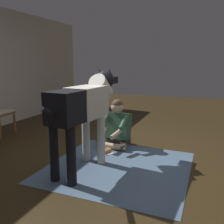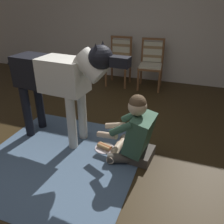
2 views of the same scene
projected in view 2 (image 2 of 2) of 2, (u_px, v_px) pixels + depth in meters
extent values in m
plane|color=#332612|center=(72.00, 157.00, 2.89)|extent=(14.47, 14.47, 0.00)
cube|color=beige|center=(140.00, 18.00, 5.01)|extent=(8.36, 0.10, 2.60)
cube|color=slate|center=(61.00, 158.00, 2.86)|extent=(1.81, 1.87, 0.01)
cylinder|color=brown|center=(125.00, 79.00, 4.86)|extent=(0.04, 0.04, 0.42)
cylinder|color=brown|center=(106.00, 77.00, 4.97)|extent=(0.04, 0.04, 0.42)
cylinder|color=brown|center=(130.00, 73.00, 5.21)|extent=(0.04, 0.04, 0.42)
cylinder|color=brown|center=(112.00, 71.00, 5.33)|extent=(0.04, 0.04, 0.42)
cube|color=brown|center=(118.00, 64.00, 4.99)|extent=(0.47, 0.47, 0.04)
cube|color=beige|center=(118.00, 62.00, 4.97)|extent=(0.44, 0.44, 0.04)
cylinder|color=brown|center=(131.00, 49.00, 4.99)|extent=(0.04, 0.04, 0.52)
cylinder|color=brown|center=(112.00, 48.00, 5.10)|extent=(0.04, 0.04, 0.52)
cube|color=brown|center=(121.00, 37.00, 4.93)|extent=(0.46, 0.06, 0.04)
cube|color=beige|center=(121.00, 49.00, 5.05)|extent=(0.38, 0.06, 0.40)
cube|color=olive|center=(121.00, 45.00, 5.01)|extent=(0.39, 0.07, 0.06)
cube|color=olive|center=(121.00, 53.00, 5.09)|extent=(0.39, 0.07, 0.06)
cylinder|color=brown|center=(159.00, 82.00, 4.66)|extent=(0.04, 0.04, 0.42)
cylinder|color=brown|center=(138.00, 81.00, 4.76)|extent=(0.04, 0.04, 0.42)
cylinder|color=brown|center=(161.00, 76.00, 5.02)|extent=(0.04, 0.04, 0.42)
cylinder|color=brown|center=(141.00, 74.00, 5.12)|extent=(0.04, 0.04, 0.42)
cube|color=brown|center=(150.00, 67.00, 4.79)|extent=(0.50, 0.50, 0.04)
cube|color=beige|center=(151.00, 65.00, 4.77)|extent=(0.46, 0.46, 0.04)
cylinder|color=brown|center=(163.00, 52.00, 4.79)|extent=(0.04, 0.04, 0.52)
cylinder|color=brown|center=(142.00, 51.00, 4.89)|extent=(0.04, 0.04, 0.52)
cube|color=brown|center=(154.00, 39.00, 4.73)|extent=(0.46, 0.08, 0.04)
cube|color=beige|center=(153.00, 52.00, 4.84)|extent=(0.38, 0.08, 0.40)
cube|color=olive|center=(153.00, 47.00, 4.80)|extent=(0.39, 0.09, 0.06)
cube|color=olive|center=(152.00, 56.00, 4.88)|extent=(0.39, 0.09, 0.06)
cube|color=#4C463D|center=(142.00, 155.00, 2.83)|extent=(0.27, 0.36, 0.12)
cylinder|color=#4C463D|center=(124.00, 158.00, 2.76)|extent=(0.41, 0.24, 0.11)
cylinder|color=beige|center=(115.00, 152.00, 2.88)|extent=(0.10, 0.36, 0.09)
cylinder|color=#4C463D|center=(134.00, 144.00, 3.02)|extent=(0.40, 0.29, 0.11)
cylinder|color=beige|center=(121.00, 145.00, 3.02)|extent=(0.15, 0.37, 0.09)
cube|color=#396048|center=(140.00, 133.00, 2.72)|extent=(0.33, 0.42, 0.48)
cylinder|color=#396048|center=(122.00, 129.00, 2.58)|extent=(0.30, 0.10, 0.24)
cylinder|color=beige|center=(107.00, 135.00, 2.77)|extent=(0.28, 0.13, 0.12)
cylinder|color=#396048|center=(133.00, 115.00, 2.87)|extent=(0.30, 0.10, 0.24)
cylinder|color=beige|center=(116.00, 125.00, 2.97)|extent=(0.27, 0.09, 0.12)
sphere|color=beige|center=(137.00, 106.00, 2.59)|extent=(0.21, 0.21, 0.21)
sphere|color=brown|center=(138.00, 103.00, 2.57)|extent=(0.19, 0.19, 0.19)
cylinder|color=silver|center=(82.00, 114.00, 3.13)|extent=(0.11, 0.11, 0.70)
cylinder|color=silver|center=(72.00, 123.00, 2.93)|extent=(0.11, 0.11, 0.70)
cylinder|color=black|center=(40.00, 105.00, 3.39)|extent=(0.11, 0.11, 0.70)
cylinder|color=black|center=(27.00, 112.00, 3.19)|extent=(0.11, 0.11, 0.70)
cube|color=silver|center=(63.00, 75.00, 2.84)|extent=(0.58, 0.41, 0.41)
cube|color=black|center=(35.00, 71.00, 2.99)|extent=(0.51, 0.38, 0.39)
cylinder|color=silver|center=(91.00, 66.00, 2.62)|extent=(0.42, 0.29, 0.40)
sphere|color=black|center=(101.00, 58.00, 2.53)|extent=(0.27, 0.27, 0.27)
cube|color=black|center=(120.00, 62.00, 2.46)|extent=(0.21, 0.14, 0.11)
cone|color=black|center=(103.00, 46.00, 2.56)|extent=(0.10, 0.10, 0.12)
cone|color=black|center=(96.00, 49.00, 2.42)|extent=(0.10, 0.10, 0.12)
cylinder|color=black|center=(20.00, 71.00, 3.11)|extent=(0.36, 0.08, 0.24)
cylinder|color=silver|center=(105.00, 148.00, 3.04)|extent=(0.25, 0.25, 0.01)
cylinder|color=tan|center=(103.00, 147.00, 3.01)|extent=(0.19, 0.10, 0.05)
cylinder|color=tan|center=(106.00, 146.00, 3.04)|extent=(0.19, 0.10, 0.05)
cylinder|color=#AC4D2B|center=(105.00, 146.00, 3.02)|extent=(0.20, 0.09, 0.04)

